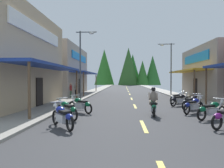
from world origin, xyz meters
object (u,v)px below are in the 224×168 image
motorcycle_parked_right_3 (192,102)px  motorcycle_parked_right_4 (180,99)px  motorcycle_parked_right_5 (178,97)px  motorcycle_parked_right_1 (212,110)px  motorcycle_parked_right_2 (194,105)px  motorcycle_parked_left_2 (80,105)px  streetlamp_right (169,62)px  motorcycle_parked_left_0 (62,116)px  rider_cruising_lead (153,103)px  motorcycle_parked_left_1 (67,109)px  streetlamp_left (83,56)px  pedestrian_by_shop (76,89)px  pedestrian_browsing (71,90)px

motorcycle_parked_right_3 → motorcycle_parked_right_4: same height
motorcycle_parked_right_5 → motorcycle_parked_right_1: bearing=-131.8°
motorcycle_parked_right_2 → motorcycle_parked_left_2: same height
streetlamp_right → motorcycle_parked_left_0: bearing=-114.3°
motorcycle_parked_right_1 → motorcycle_parked_left_0: (-6.84, -2.19, 0.00)m
streetlamp_right → rider_cruising_lead: 15.55m
motorcycle_parked_left_0 → motorcycle_parked_left_2: same height
motorcycle_parked_right_3 → rider_cruising_lead: 3.73m
motorcycle_parked_right_4 → motorcycle_parked_left_1: (-7.05, -5.62, 0.00)m
streetlamp_left → motorcycle_parked_left_1: streetlamp_left is taller
motorcycle_parked_right_3 → pedestrian_by_shop: 13.82m
streetlamp_left → motorcycle_parked_right_2: streetlamp_left is taller
motorcycle_parked_right_3 → motorcycle_parked_right_4: bearing=58.7°
streetlamp_right → rider_cruising_lead: (-3.94, -14.63, -3.51)m
motorcycle_parked_right_3 → pedestrian_by_shop: (-9.88, 9.65, 0.47)m
motorcycle_parked_right_5 → motorcycle_parked_left_2: bearing=176.8°
motorcycle_parked_left_1 → motorcycle_parked_right_1: bearing=-130.0°
motorcycle_parked_left_0 → motorcycle_parked_right_1: bearing=-111.0°
streetlamp_left → streetlamp_right: (9.47, 6.08, -0.12)m
rider_cruising_lead → motorcycle_parked_right_3: bearing=-44.9°
streetlamp_right → motorcycle_parked_left_2: streetlamp_right is taller
rider_cruising_lead → motorcycle_parked_right_2: bearing=-67.0°
motorcycle_parked_left_0 → pedestrian_by_shop: 15.62m
motorcycle_parked_right_4 → pedestrian_browsing: pedestrian_browsing is taller
pedestrian_by_shop → rider_cruising_lead: bearing=-121.7°
motorcycle_parked_right_1 → motorcycle_parked_right_3: size_ratio=1.10×
streetlamp_left → pedestrian_by_shop: size_ratio=4.01×
streetlamp_right → pedestrian_browsing: streetlamp_right is taller
motorcycle_parked_right_4 → motorcycle_parked_right_2: bearing=-128.8°
motorcycle_parked_right_1 → rider_cruising_lead: rider_cruising_lead is taller
motorcycle_parked_left_0 → pedestrian_by_shop: pedestrian_by_shop is taller
motorcycle_parked_left_0 → rider_cruising_lead: rider_cruising_lead is taller
streetlamp_right → motorcycle_parked_left_1: bearing=-117.8°
motorcycle_parked_right_1 → pedestrian_browsing: pedestrian_browsing is taller
streetlamp_right → motorcycle_parked_right_5: (-1.05, -8.57, -3.67)m
streetlamp_left → motorcycle_parked_left_2: (1.33, -7.87, -3.79)m
rider_cruising_lead → pedestrian_by_shop: (-7.03, 12.06, 0.31)m
pedestrian_browsing → motorcycle_parked_left_2: bearing=-106.0°
motorcycle_parked_right_5 → motorcycle_parked_left_0: (-7.02, -9.33, 0.00)m
streetlamp_left → motorcycle_parked_right_5: size_ratio=3.93×
motorcycle_parked_right_5 → streetlamp_right: bearing=42.7°
motorcycle_parked_right_2 → motorcycle_parked_right_5: bearing=42.3°
motorcycle_parked_right_5 → pedestrian_by_shop: bearing=108.5°
motorcycle_parked_right_3 → pedestrian_browsing: size_ratio=1.06×
motorcycle_parked_right_1 → motorcycle_parked_right_4: (-0.13, 5.36, 0.00)m
motorcycle_parked_left_2 → rider_cruising_lead: bearing=-149.8°
motorcycle_parked_right_3 → motorcycle_parked_left_2: bearing=154.4°
streetlamp_left → motorcycle_parked_right_2: 11.75m
streetlamp_right → rider_cruising_lead: size_ratio=3.01×
motorcycle_parked_right_4 → pedestrian_by_shop: bearing=104.5°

